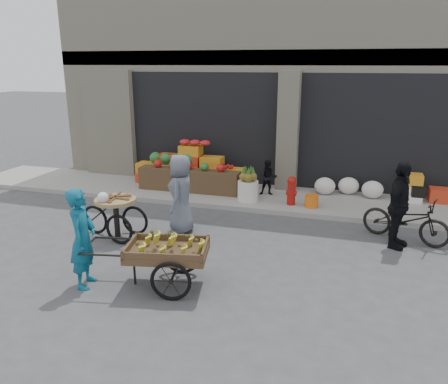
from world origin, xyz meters
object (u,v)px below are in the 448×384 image
(tricycle_cart, at_px, (116,211))
(vendor_grey, at_px, (181,194))
(fire_hydrant, at_px, (291,190))
(cyclist, at_px, (399,206))
(seated_person, at_px, (268,178))
(pineapple_bin, at_px, (248,191))
(vendor_woman, at_px, (83,238))
(banana_cart, at_px, (164,248))
(bicycle, at_px, (406,219))
(orange_bucket, at_px, (311,201))

(tricycle_cart, relative_size, vendor_grey, 0.86)
(fire_hydrant, relative_size, cyclist, 0.42)
(seated_person, height_order, vendor_grey, vendor_grey)
(vendor_grey, bearing_deg, tricycle_cart, -65.27)
(pineapple_bin, bearing_deg, vendor_woman, -107.52)
(fire_hydrant, height_order, cyclist, cyclist)
(fire_hydrant, relative_size, tricycle_cart, 0.49)
(seated_person, relative_size, vendor_grey, 0.56)
(pineapple_bin, relative_size, cyclist, 0.31)
(pineapple_bin, relative_size, banana_cart, 0.23)
(fire_hydrant, distance_m, vendor_grey, 2.96)
(tricycle_cart, bearing_deg, bicycle, 20.41)
(banana_cart, bearing_deg, tricycle_cart, 126.99)
(pineapple_bin, xyz_separation_m, banana_cart, (-0.28, -4.47, 0.28))
(orange_bucket, height_order, vendor_grey, vendor_grey)
(bicycle, bearing_deg, banana_cart, 150.49)
(pineapple_bin, distance_m, fire_hydrant, 1.11)
(fire_hydrant, height_order, vendor_woman, vendor_woman)
(vendor_grey, height_order, bicycle, vendor_grey)
(orange_bucket, xyz_separation_m, tricycle_cart, (-3.67, -2.78, 0.30))
(seated_person, bearing_deg, banana_cart, -107.63)
(orange_bucket, bearing_deg, fire_hydrant, 174.29)
(seated_person, bearing_deg, tricycle_cart, -135.45)
(pineapple_bin, height_order, seated_person, seated_person)
(vendor_woman, bearing_deg, fire_hydrant, -41.85)
(orange_bucket, relative_size, cyclist, 0.19)
(seated_person, relative_size, cyclist, 0.55)
(fire_hydrant, height_order, vendor_grey, vendor_grey)
(cyclist, bearing_deg, seated_person, 73.28)
(pineapple_bin, height_order, bicycle, bicycle)
(fire_hydrant, height_order, banana_cart, banana_cart)
(orange_bucket, height_order, vendor_woman, vendor_woman)
(vendor_woman, height_order, bicycle, vendor_woman)
(vendor_grey, distance_m, cyclist, 4.33)
(fire_hydrant, bearing_deg, vendor_woman, -118.79)
(fire_hydrant, relative_size, orange_bucket, 2.22)
(seated_person, distance_m, tricycle_cart, 4.27)
(banana_cart, bearing_deg, seated_person, 71.03)
(vendor_grey, relative_size, cyclist, 0.98)
(fire_hydrant, distance_m, cyclist, 2.88)
(fire_hydrant, distance_m, orange_bucket, 0.55)
(seated_person, height_order, cyclist, cyclist)
(pineapple_bin, distance_m, orange_bucket, 1.61)
(fire_hydrant, relative_size, seated_person, 0.76)
(pineapple_bin, height_order, tricycle_cart, tricycle_cart)
(tricycle_cart, bearing_deg, seated_person, 59.99)
(orange_bucket, relative_size, bicycle, 0.19)
(banana_cart, xyz_separation_m, vendor_grey, (-0.64, 2.28, 0.18))
(banana_cart, distance_m, tricycle_cart, 2.40)
(vendor_woman, bearing_deg, banana_cart, -87.56)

